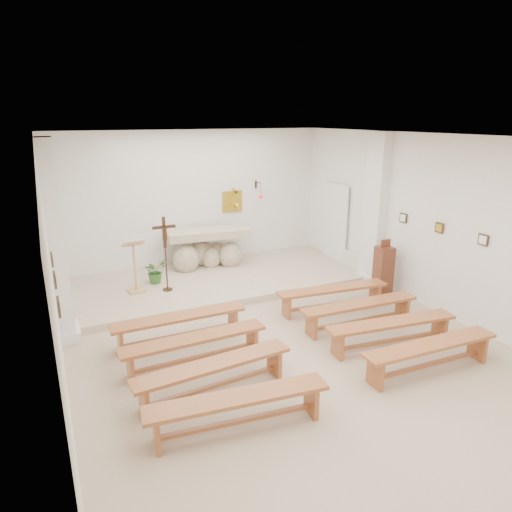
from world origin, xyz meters
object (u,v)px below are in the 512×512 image
lectern (135,266)px  bench_right_fourth (430,351)px  crucifix_stand (165,249)px  bench_right_second (359,309)px  bench_left_fourth (238,404)px  bench_left_front (179,322)px  bench_left_second (195,344)px  bench_left_third (214,371)px  bench_right_front (333,293)px  bench_right_third (391,328)px  altar (207,251)px  donation_pedestal (383,271)px

lectern → bench_right_fourth: size_ratio=0.51×
crucifix_stand → bench_right_second: size_ratio=0.70×
bench_left_fourth → bench_left_front: bearing=96.3°
bench_left_front → bench_left_fourth: size_ratio=0.99×
bench_left_second → bench_left_third: size_ratio=0.99×
crucifix_stand → bench_right_front: 3.65m
bench_right_front → bench_right_fourth: (0.00, -2.62, 0.00)m
lectern → bench_left_second: 3.28m
bench_left_second → bench_right_front: bearing=13.8°
bench_left_front → bench_right_front: bearing=-0.2°
bench_right_third → bench_right_front: bearing=96.8°
bench_right_second → bench_right_fourth: (0.00, -1.74, 0.00)m
bench_left_front → bench_right_front: (3.20, 0.00, 0.00)m
altar → bench_left_third: 5.42m
altar → crucifix_stand: bearing=-132.0°
bench_right_front → bench_right_fourth: 2.62m
altar → bench_left_front: bearing=-111.0°
crucifix_stand → bench_left_third: size_ratio=0.69×
bench_left_fourth → bench_left_third: bearing=96.3°
bench_left_front → bench_left_third: bearing=-90.2°
bench_right_fourth → bench_left_front: bearing=142.8°
crucifix_stand → bench_left_third: 3.99m
lectern → bench_left_third: (0.27, -4.12, -0.37)m
bench_right_fourth → bench_left_second: bearing=153.5°
donation_pedestal → bench_right_front: (-1.50, -0.26, -0.19)m
bench_right_second → bench_right_third: bearing=-87.3°
crucifix_stand → donation_pedestal: (4.34, -1.90, -0.54)m
bench_left_fourth → bench_left_second: bearing=96.3°
crucifix_stand → lectern: bearing=161.2°
bench_right_front → bench_right_second: bearing=-84.2°
bench_left_second → bench_right_third: same height
altar → bench_right_third: altar is taller
bench_left_second → bench_left_fourth: same height
bench_left_fourth → bench_right_front: bearing=45.5°
bench_right_second → bench_right_fourth: 1.74m
lectern → crucifix_stand: crucifix_stand is taller
bench_left_third → bench_left_second: bearing=85.3°
altar → bench_right_second: 4.52m
bench_right_second → bench_right_third: (0.00, -0.87, 0.00)m
bench_left_third → bench_right_fourth: 3.32m
lectern → crucifix_stand: 0.75m
bench_left_front → bench_left_fourth: bearing=-90.2°
bench_right_fourth → bench_right_second: bearing=92.1°
crucifix_stand → bench_left_fourth: crucifix_stand is taller
lectern → donation_pedestal: bearing=-29.8°
bench_right_second → bench_right_third: 0.87m
lectern → bench_right_third: size_ratio=0.50×
crucifix_stand → bench_right_second: (2.84, -3.03, -0.73)m
donation_pedestal → bench_left_fourth: size_ratio=0.53×
altar → crucifix_stand: 1.92m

